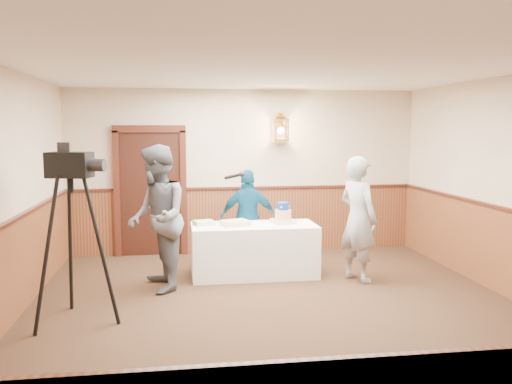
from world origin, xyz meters
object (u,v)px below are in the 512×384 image
Objects in this scene: baker at (358,219)px; tiered_cake at (283,215)px; assistant_p at (249,218)px; tv_camera_rig at (73,247)px; sheet_cake_yellow at (235,223)px; display_table at (254,250)px; interviewer at (157,218)px; sheet_cake_green at (204,223)px.

tiered_cake is at bearing 34.73° from baker.
tiered_cake is 0.21× the size of baker.
tiered_cake is 0.69m from assistant_p.
baker is at bearing 32.39° from tv_camera_rig.
assistant_p is at bearing 65.71° from sheet_cake_yellow.
display_table is 1.58m from interviewer.
assistant_p reaches higher than display_table.
interviewer is 1.76m from assistant_p.
tiered_cake is at bearing 98.62° from interviewer.
tv_camera_rig reaches higher than sheet_cake_yellow.
tv_camera_rig is at bearing -131.48° from sheet_cake_green.
baker is at bearing 151.72° from assistant_p.
interviewer is (-0.64, -0.61, 0.18)m from sheet_cake_green.
display_table is at bearing -172.91° from tiered_cake.
interviewer is 2.77m from baker.
sheet_cake_green is at bearing 63.14° from tv_camera_rig.
assistant_p reaches higher than sheet_cake_green.
sheet_cake_yellow is 0.21× the size of baker.
interviewer is (-1.80, -0.59, 0.09)m from tiered_cake.
assistant_p is (-1.41, 1.03, -0.12)m from baker.
tiered_cake is at bearing 138.95° from assistant_p.
interviewer is 1.40m from tv_camera_rig.
interviewer reaches higher than tiered_cake.
sheet_cake_yellow is 0.20× the size of tv_camera_rig.
sheet_cake_yellow is 1.74m from baker.
display_table is at bearing 9.21° from sheet_cake_yellow.
interviewer is 1.10× the size of baker.
display_table is at bearing 50.83° from tv_camera_rig.
baker reaches higher than assistant_p.
tiered_cake is (0.44, 0.05, 0.50)m from display_table.
sheet_cake_yellow is at bearing 53.76° from tv_camera_rig.
sheet_cake_green reaches higher than display_table.
interviewer reaches higher than sheet_cake_yellow.
sheet_cake_yellow reaches higher than sheet_cake_green.
assistant_p is (0.72, 0.49, -0.03)m from sheet_cake_green.
sheet_cake_yellow is at bearing 104.91° from interviewer.
display_table is at bearing 44.73° from baker.
baker is (1.69, -0.42, 0.09)m from sheet_cake_yellow.
sheet_cake_yellow is at bearing -172.08° from tiered_cake.
tiered_cake is at bearing 7.09° from display_table.
interviewer reaches higher than assistant_p.
sheet_cake_green is 0.18× the size of assistant_p.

